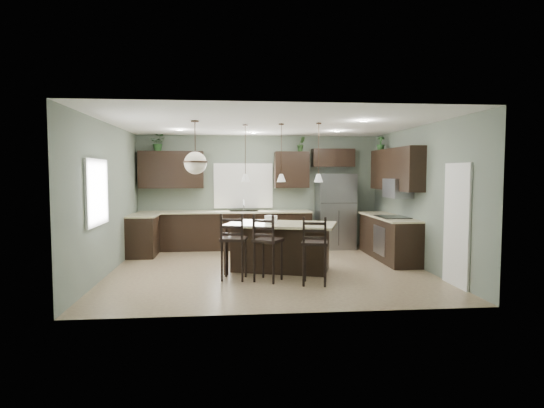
{
  "coord_description": "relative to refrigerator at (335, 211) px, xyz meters",
  "views": [
    {
      "loc": [
        -0.77,
        -8.66,
        1.89
      ],
      "look_at": [
        0.1,
        0.4,
        1.25
      ],
      "focal_mm": 30.0,
      "sensor_mm": 36.0,
      "label": 1
    }
  ],
  "objects": [
    {
      "name": "serving_dish",
      "position": [
        -1.84,
        -2.47,
        0.07
      ],
      "size": [
        0.24,
        0.24,
        0.14
      ],
      "primitive_type": "cylinder",
      "color": "white",
      "rests_on": "kitchen_island"
    },
    {
      "name": "fridge_header",
      "position": [
        -0.02,
        0.22,
        1.32
      ],
      "size": [
        1.05,
        0.34,
        0.45
      ],
      "primitive_type": "cube",
      "color": "black",
      "rests_on": "room_shell"
    },
    {
      "name": "ground",
      "position": [
        -1.87,
        -2.36,
        -0.93
      ],
      "size": [
        6.0,
        6.0,
        0.0
      ],
      "primitive_type": "plane",
      "color": "#9E8466",
      "rests_on": "ground"
    },
    {
      "name": "left_return_cabs",
      "position": [
        -4.57,
        -0.66,
        -0.48
      ],
      "size": [
        0.6,
        0.9,
        0.9
      ],
      "primitive_type": "cube",
      "color": "black",
      "rests_on": "ground"
    },
    {
      "name": "bar_stool_right",
      "position": [
        -1.2,
        -3.59,
        -0.34
      ],
      "size": [
        0.52,
        0.52,
        1.16
      ],
      "primitive_type": "cube",
      "rotation": [
        0.0,
        0.0,
        -0.23
      ],
      "color": "black",
      "rests_on": "ground"
    },
    {
      "name": "faucet",
      "position": [
        -2.27,
        0.04,
        0.16
      ],
      "size": [
        0.02,
        0.02,
        0.28
      ],
      "primitive_type": "cylinder",
      "color": "silver",
      "rests_on": "back_countertop"
    },
    {
      "name": "bar_stool_center",
      "position": [
        -1.96,
        -3.29,
        -0.34
      ],
      "size": [
        0.59,
        0.59,
        1.18
      ],
      "primitive_type": "cube",
      "rotation": [
        0.0,
        0.0,
        -0.51
      ],
      "color": "black",
      "rests_on": "ground"
    },
    {
      "name": "back_lower_cabs",
      "position": [
        -2.72,
        0.09,
        -0.48
      ],
      "size": [
        4.2,
        0.6,
        0.9
      ],
      "primitive_type": "cube",
      "color": "black",
      "rests_on": "ground"
    },
    {
      "name": "back_upper_left",
      "position": [
        -4.02,
        0.22,
        1.02
      ],
      "size": [
        1.55,
        0.34,
        0.9
      ],
      "primitive_type": "cube",
      "color": "black",
      "rests_on": "room_shell"
    },
    {
      "name": "right_lower_cabs",
      "position": [
        0.83,
        -1.48,
        -0.48
      ],
      "size": [
        0.6,
        2.35,
        0.9
      ],
      "primitive_type": "cube",
      "color": "black",
      "rests_on": "ground"
    },
    {
      "name": "plant_back_right",
      "position": [
        -0.83,
        0.19,
        1.66
      ],
      "size": [
        0.24,
        0.21,
        0.37
      ],
      "primitive_type": "imported",
      "rotation": [
        0.0,
        0.0,
        0.23
      ],
      "color": "#2D5123",
      "rests_on": "back_upper_right"
    },
    {
      "name": "plant_right_wall",
      "position": [
        0.93,
        -0.58,
        1.64
      ],
      "size": [
        0.23,
        0.23,
        0.33
      ],
      "primitive_type": "imported",
      "rotation": [
        0.0,
        0.0,
        -0.3
      ],
      "color": "#285324",
      "rests_on": "right_upper_cabs"
    },
    {
      "name": "pendant_right",
      "position": [
        -0.98,
        -2.75,
        1.32
      ],
      "size": [
        0.17,
        0.17,
        1.1
      ],
      "primitive_type": null,
      "color": "white",
      "rests_on": "room_shell"
    },
    {
      "name": "pendant_left",
      "position": [
        -2.31,
        -2.32,
        1.32
      ],
      "size": [
        0.17,
        0.17,
        1.1
      ],
      "primitive_type": null,
      "color": "silver",
      "rests_on": "room_shell"
    },
    {
      "name": "pantry_door",
      "position": [
        1.11,
        -3.91,
        0.09
      ],
      "size": [
        0.04,
        0.82,
        2.04
      ],
      "primitive_type": "cube",
      "color": "white",
      "rests_on": "ground"
    },
    {
      "name": "wall_oven_front",
      "position": [
        0.53,
        -1.76,
        -0.48
      ],
      "size": [
        0.01,
        0.72,
        0.6
      ],
      "primitive_type": "cube",
      "color": "gray",
      "rests_on": "right_lower_cabs"
    },
    {
      "name": "cooktop",
      "position": [
        0.81,
        -1.76,
        0.02
      ],
      "size": [
        0.58,
        0.75,
        0.02
      ],
      "primitive_type": "cube",
      "color": "black",
      "rests_on": "right_countertop"
    },
    {
      "name": "right_upper_cabs",
      "position": [
        0.96,
        -1.48,
        1.02
      ],
      "size": [
        0.34,
        2.35,
        0.9
      ],
      "primitive_type": "cube",
      "color": "black",
      "rests_on": "room_shell"
    },
    {
      "name": "window_left",
      "position": [
        -4.85,
        -3.16,
        0.62
      ],
      "size": [
        0.02,
        1.1,
        1.0
      ],
      "primitive_type": "cube",
      "color": "white",
      "rests_on": "room_shell"
    },
    {
      "name": "sink_inset",
      "position": [
        -2.27,
        0.07,
        0.01
      ],
      "size": [
        0.7,
        0.45,
        0.01
      ],
      "primitive_type": "cube",
      "color": "gray",
      "rests_on": "back_countertop"
    },
    {
      "name": "right_countertop",
      "position": [
        0.81,
        -1.48,
        -0.01
      ],
      "size": [
        0.66,
        2.35,
        0.04
      ],
      "primitive_type": "cube",
      "color": "beige",
      "rests_on": "right_lower_cabs"
    },
    {
      "name": "left_return_countertop",
      "position": [
        -4.55,
        -0.66,
        -0.01
      ],
      "size": [
        0.66,
        0.96,
        0.04
      ],
      "primitive_type": "cube",
      "color": "beige",
      "rests_on": "left_return_cabs"
    },
    {
      "name": "refrigerator",
      "position": [
        0.0,
        0.0,
        0.0
      ],
      "size": [
        0.9,
        0.74,
        1.85
      ],
      "primitive_type": "cube",
      "color": "gray",
      "rests_on": "ground"
    },
    {
      "name": "chandelier",
      "position": [
        -3.22,
        -2.88,
        1.4
      ],
      "size": [
        0.44,
        0.44,
        0.95
      ],
      "primitive_type": null,
      "color": "beige",
      "rests_on": "room_shell"
    },
    {
      "name": "plant_back_left",
      "position": [
        -4.32,
        0.19,
        1.67
      ],
      "size": [
        0.37,
        0.33,
        0.4
      ],
      "primitive_type": "imported",
      "rotation": [
        0.0,
        0.0,
        -0.06
      ],
      "color": "#224920",
      "rests_on": "back_upper_left"
    },
    {
      "name": "room_shell",
      "position": [
        -1.87,
        -2.36,
        0.77
      ],
      "size": [
        6.0,
        6.0,
        6.0
      ],
      "color": "slate",
      "rests_on": "ground"
    },
    {
      "name": "pendant_center",
      "position": [
        -1.65,
        -2.53,
        1.32
      ],
      "size": [
        0.17,
        0.17,
        1.1
      ],
      "primitive_type": null,
      "color": "silver",
      "rests_on": "room_shell"
    },
    {
      "name": "window_back",
      "position": [
        -2.27,
        0.38,
        0.62
      ],
      "size": [
        1.35,
        0.02,
        1.0
      ],
      "primitive_type": "cube",
      "color": "white",
      "rests_on": "room_shell"
    },
    {
      "name": "back_countertop",
      "position": [
        -2.72,
        0.07,
        -0.01
      ],
      "size": [
        4.2,
        0.66,
        0.04
      ],
      "primitive_type": "cube",
      "color": "beige",
      "rests_on": "back_lower_cabs"
    },
    {
      "name": "bar_stool_left",
      "position": [
        -2.55,
        -3.11,
        -0.33
      ],
      "size": [
        0.51,
        0.51,
        1.18
      ],
      "primitive_type": "cube",
      "rotation": [
        0.0,
        0.0,
        -0.19
      ],
      "color": "black",
      "rests_on": "ground"
    },
    {
      "name": "back_upper_right",
      "position": [
        -1.07,
        0.22,
        1.02
      ],
      "size": [
        0.85,
        0.34,
        0.9
      ],
      "primitive_type": "cube",
      "color": "black",
      "rests_on": "room_shell"
    },
    {
      "name": "microwave",
      "position": [
        0.91,
        -1.76,
        0.62
      ],
      "size": [
        0.4,
        0.75,
        0.4
      ],
      "primitive_type": "cube",
      "color": "gray",
      "rests_on": "right_upper_cabs"
    },
    {
      "name": "kitchen_island",
      "position": [
        -1.65,
        -2.53,
        -0.46
      ],
      "size": [
        2.27,
        1.71,
        0.92
      ],
      "primitive_type": "cube",
      "rotation": [
        0.0,
        0.0,
        -0.31
      ],
      "color": "black",
      "rests_on": "ground"
    }
  ]
}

